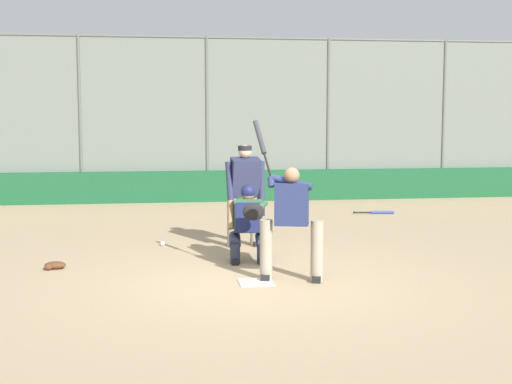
% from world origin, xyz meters
% --- Properties ---
extents(ground_plane, '(160.00, 160.00, 0.00)m').
position_xyz_m(ground_plane, '(0.00, 0.00, 0.00)').
color(ground_plane, tan).
extents(home_plate_marker, '(0.43, 0.43, 0.01)m').
position_xyz_m(home_plate_marker, '(0.00, 0.00, 0.01)').
color(home_plate_marker, white).
rests_on(home_plate_marker, ground_plane).
extents(backstop_fence, '(18.18, 0.08, 3.99)m').
position_xyz_m(backstop_fence, '(0.00, -8.63, 2.09)').
color(backstop_fence, '#515651').
rests_on(backstop_fence, ground_plane).
extents(padding_wall, '(17.74, 0.18, 0.75)m').
position_xyz_m(padding_wall, '(0.00, -8.53, 0.38)').
color(padding_wall, '#19512D').
rests_on(padding_wall, ground_plane).
extents(bleachers_beyond, '(12.67, 2.50, 1.48)m').
position_xyz_m(bleachers_beyond, '(3.20, -11.13, 0.48)').
color(bleachers_beyond, slate).
rests_on(bleachers_beyond, ground_plane).
extents(batter_at_plate, '(0.84, 0.82, 2.05)m').
position_xyz_m(batter_at_plate, '(-0.46, -0.08, 0.79)').
color(batter_at_plate, gray).
rests_on(batter_at_plate, ground_plane).
extents(catcher_behind_plate, '(0.60, 0.73, 1.12)m').
position_xyz_m(catcher_behind_plate, '(-0.07, -1.31, 0.58)').
color(catcher_behind_plate, '#2D334C').
rests_on(catcher_behind_plate, ground_plane).
extents(umpire_home, '(0.66, 0.46, 1.64)m').
position_xyz_m(umpire_home, '(-0.17, -2.49, 0.88)').
color(umpire_home, gray).
rests_on(umpire_home, ground_plane).
extents(spare_bat_near_backstop, '(0.88, 0.17, 0.07)m').
position_xyz_m(spare_bat_near_backstop, '(-3.49, -5.86, 0.03)').
color(spare_bat_near_backstop, black).
rests_on(spare_bat_near_backstop, ground_plane).
extents(spare_bat_by_padding, '(0.30, 0.87, 0.07)m').
position_xyz_m(spare_bat_by_padding, '(-1.60, -5.36, 0.03)').
color(spare_bat_by_padding, black).
rests_on(spare_bat_by_padding, ground_plane).
extents(fielding_glove_on_dirt, '(0.29, 0.22, 0.10)m').
position_xyz_m(fielding_glove_on_dirt, '(2.65, -1.18, 0.05)').
color(fielding_glove_on_dirt, '#56331E').
rests_on(fielding_glove_on_dirt, ground_plane).
extents(baseball_loose, '(0.07, 0.07, 0.07)m').
position_xyz_m(baseball_loose, '(1.15, -2.74, 0.04)').
color(baseball_loose, white).
rests_on(baseball_loose, ground_plane).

